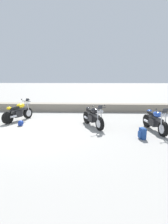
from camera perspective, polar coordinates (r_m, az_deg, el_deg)
ground_plane at (r=8.53m, az=-16.02°, el=-5.76°), size 120.00×120.00×0.00m
stone_wall at (r=12.99m, az=-9.60°, el=1.56°), size 36.00×0.80×0.55m
motorcycle_yellow_near_left at (r=10.55m, az=-20.25°, el=-0.07°), size 1.10×1.93×1.18m
motorcycle_black_centre at (r=8.76m, az=2.95°, el=-1.59°), size 1.10×1.93×1.18m
motorcycle_blue_far_right at (r=8.60m, az=21.82°, el=-2.65°), size 0.73×2.06×1.18m
rider_backpack at (r=7.46m, az=18.19°, el=-6.39°), size 0.30×0.33×0.47m
rider_helmet at (r=9.50m, az=-19.63°, el=-3.38°), size 0.28×0.28×0.28m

